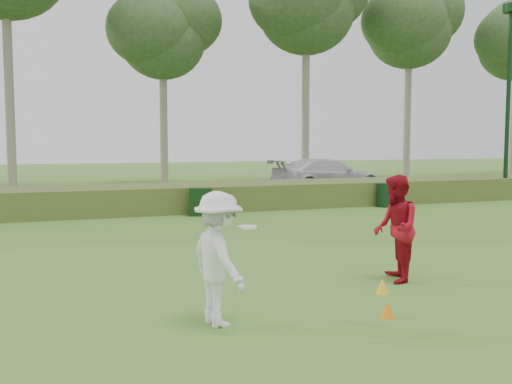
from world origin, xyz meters
name	(u,v)px	position (x,y,z in m)	size (l,w,h in m)	color
ground	(341,291)	(0.00, 0.00, 0.00)	(120.00, 120.00, 0.00)	#3F7326
reed_strip	(178,197)	(0.00, 12.00, 0.45)	(80.00, 3.00, 0.90)	#465A24
park_road	(153,197)	(0.00, 17.00, 0.03)	(80.00, 6.00, 0.06)	#2D2D2D
lamp_post	(510,67)	(14.00, 11.00, 5.59)	(0.70, 0.70, 8.18)	black
tree_4	(162,33)	(2.00, 24.50, 8.59)	(6.24, 6.24, 11.50)	gray
tree_5	(306,3)	(10.00, 22.50, 10.47)	(7.28, 7.28, 14.00)	gray
tree_6	(409,24)	(18.00, 23.80, 10.10)	(7.02, 7.02, 13.50)	gray
player_white	(219,259)	(-2.37, -0.94, 0.89)	(0.97, 1.25, 1.79)	white
player_red	(396,228)	(1.20, 0.27, 0.94)	(0.91, 0.71, 1.87)	maroon
cone_orange	(388,309)	(-0.08, -1.46, 0.12)	(0.21, 0.21, 0.23)	orange
cone_yellow	(382,286)	(0.54, -0.36, 0.12)	(0.22, 0.22, 0.24)	yellow
utility_cabinet	(201,202)	(0.33, 10.12, 0.46)	(0.74, 0.46, 0.93)	black
trash_bin	(385,195)	(7.50, 10.21, 0.45)	(0.60, 0.60, 0.90)	black
car_right	(327,175)	(8.13, 16.13, 0.86)	(2.24, 5.51, 1.60)	silver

